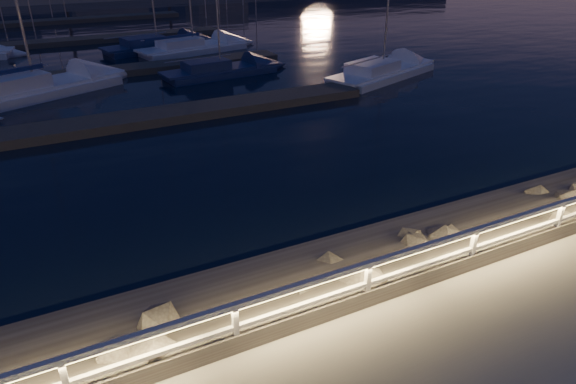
% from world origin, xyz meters
% --- Properties ---
extents(ground, '(400.00, 400.00, 0.00)m').
position_xyz_m(ground, '(0.00, 0.00, 0.00)').
color(ground, gray).
rests_on(ground, ground).
extents(harbor_water, '(400.00, 440.00, 0.60)m').
position_xyz_m(harbor_water, '(0.00, 31.22, -0.97)').
color(harbor_water, black).
rests_on(harbor_water, ground).
extents(guard_rail, '(44.11, 0.12, 1.06)m').
position_xyz_m(guard_rail, '(-0.07, -0.00, 0.77)').
color(guard_rail, white).
rests_on(guard_rail, ground).
extents(riprap, '(32.81, 2.45, 1.25)m').
position_xyz_m(riprap, '(-3.86, 1.47, -0.21)').
color(riprap, slate).
rests_on(riprap, ground).
extents(floating_docks, '(22.00, 36.00, 0.40)m').
position_xyz_m(floating_docks, '(0.00, 32.50, -0.40)').
color(floating_docks, '#554F46').
rests_on(floating_docks, ground).
extents(sailboat_c, '(7.46, 2.91, 12.35)m').
position_xyz_m(sailboat_c, '(5.83, 22.72, -0.20)').
color(sailboat_c, navy).
rests_on(sailboat_c, ground).
extents(sailboat_d, '(8.72, 5.10, 14.27)m').
position_xyz_m(sailboat_d, '(14.41, 17.84, -0.18)').
color(sailboat_d, white).
rests_on(sailboat_d, ground).
extents(sailboat_g, '(9.69, 6.22, 16.05)m').
position_xyz_m(sailboat_g, '(-4.58, 22.89, -0.12)').
color(sailboat_g, white).
rests_on(sailboat_g, ground).
extents(sailboat_h, '(8.65, 4.14, 14.11)m').
position_xyz_m(sailboat_h, '(6.50, 30.34, -0.18)').
color(sailboat_h, white).
rests_on(sailboat_h, ground).
extents(sailboat_l, '(8.46, 3.89, 13.81)m').
position_xyz_m(sailboat_l, '(4.32, 32.27, -0.19)').
color(sailboat_l, navy).
rests_on(sailboat_l, ground).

